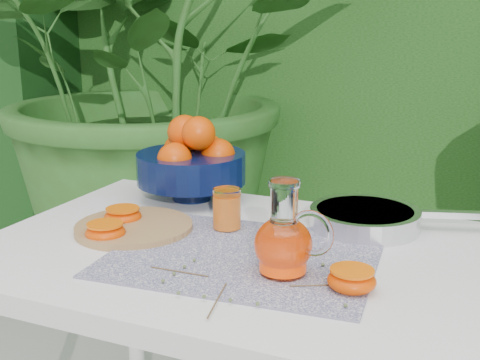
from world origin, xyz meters
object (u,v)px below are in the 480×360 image
at_px(white_table, 236,284).
at_px(cutting_board, 134,227).
at_px(fruit_bowl, 192,161).
at_px(saute_pan, 366,218).
at_px(juice_pitcher, 284,242).

distance_m(white_table, cutting_board, 0.25).
relative_size(fruit_bowl, saute_pan, 0.72).
bearing_deg(juice_pitcher, saute_pan, 75.23).
xyz_separation_m(cutting_board, juice_pitcher, (0.37, -0.09, 0.05)).
bearing_deg(cutting_board, white_table, 1.32).
distance_m(cutting_board, juice_pitcher, 0.38).
distance_m(juice_pitcher, saute_pan, 0.32).
bearing_deg(fruit_bowl, cutting_board, -90.65).
relative_size(juice_pitcher, saute_pan, 0.39).
relative_size(white_table, juice_pitcher, 5.95).
height_order(white_table, saute_pan, saute_pan).
bearing_deg(saute_pan, fruit_bowl, 173.42).
height_order(fruit_bowl, juice_pitcher, fruit_bowl).
xyz_separation_m(white_table, saute_pan, (0.21, 0.21, 0.11)).
bearing_deg(juice_pitcher, cutting_board, 165.87).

